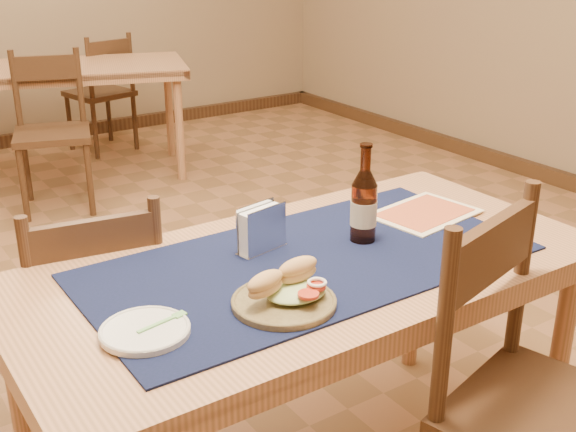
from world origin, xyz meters
TOP-DOWN VIEW (x-y plane):
  - main_table at (0.00, -0.80)m, footprint 1.60×0.80m
  - placemat at (0.00, -0.80)m, footprint 1.20×0.60m
  - baseboard at (0.00, 0.00)m, footprint 6.00×7.00m
  - back_table at (0.43, 2.51)m, footprint 1.66×1.19m
  - chair_main_far at (-0.44, -0.28)m, footprint 0.47×0.47m
  - chair_main_near at (0.27, -1.37)m, footprint 0.56×0.56m
  - chair_back_near at (0.13, 1.99)m, footprint 0.54×0.54m
  - chair_back_far at (0.80, 2.96)m, footprint 0.48×0.48m
  - sandwich_plate at (-0.18, -0.97)m, footprint 0.25×0.25m
  - side_plate at (-0.52, -0.91)m, footprint 0.20×0.20m
  - fork at (-0.47, -0.90)m, footprint 0.13×0.04m
  - beer_bottle at (0.21, -0.77)m, footprint 0.08×0.08m
  - napkin_holder at (-0.07, -0.68)m, footprint 0.16×0.08m
  - menu_card at (0.49, -0.73)m, footprint 0.35×0.28m

SIDE VIEW (x-z plane):
  - baseboard at x=0.00m, z-range 0.00..0.10m
  - chair_back_far at x=0.80m, z-range 0.02..0.90m
  - chair_main_far at x=-0.44m, z-range 0.02..0.91m
  - chair_back_near at x=0.13m, z-range 0.02..0.94m
  - chair_main_near at x=0.27m, z-range 0.02..1.02m
  - main_table at x=0.00m, z-range 0.29..1.04m
  - back_table at x=0.43m, z-range 0.29..1.04m
  - placemat at x=0.00m, z-range 0.75..0.76m
  - menu_card at x=0.49m, z-range 0.76..0.76m
  - side_plate at x=-0.52m, z-range 0.76..0.77m
  - fork at x=-0.47m, z-range 0.77..0.77m
  - sandwich_plate at x=-0.18m, z-range 0.73..0.83m
  - napkin_holder at x=-0.07m, z-range 0.75..0.88m
  - beer_bottle at x=0.21m, z-range 0.72..1.00m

